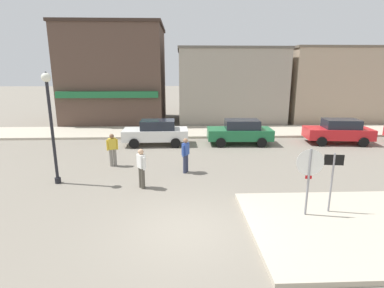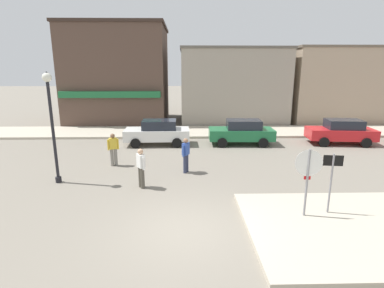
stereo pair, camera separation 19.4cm
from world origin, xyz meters
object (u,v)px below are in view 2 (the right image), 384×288
at_px(parked_car_second, 242,132).
at_px(lamp_post, 51,112).
at_px(stop_sign, 308,174).
at_px(pedestrian_crossing_near, 186,154).
at_px(pedestrian_crossing_far, 141,167).
at_px(pedestrian_kerb_side, 113,149).
at_px(parked_car_third, 341,131).
at_px(parked_car_nearest, 158,132).
at_px(one_way_sign, 331,177).

bearing_deg(parked_car_second, lamp_post, -144.27).
distance_m(stop_sign, pedestrian_crossing_near, 5.89).
relative_size(pedestrian_crossing_far, pedestrian_kerb_side, 1.00).
bearing_deg(pedestrian_kerb_side, parked_car_third, 17.06).
height_order(stop_sign, parked_car_nearest, stop_sign).
relative_size(one_way_sign, lamp_post, 0.46).
bearing_deg(parked_car_second, pedestrian_crossing_far, -126.97).
xyz_separation_m(one_way_sign, parked_car_second, (-1.00, 9.63, -0.52)).
bearing_deg(lamp_post, stop_sign, -20.77).
bearing_deg(pedestrian_crossing_far, one_way_sign, -22.33).
xyz_separation_m(parked_car_third, pedestrian_crossing_far, (-11.59, -6.97, 0.06)).
xyz_separation_m(parked_car_third, pedestrian_crossing_near, (-9.82, -5.19, 0.06)).
xyz_separation_m(parked_car_second, pedestrian_crossing_far, (-5.30, -7.04, 0.06)).
relative_size(parked_car_second, pedestrian_crossing_far, 2.52).
xyz_separation_m(lamp_post, pedestrian_kerb_side, (1.82, 2.22, -2.09)).
height_order(parked_car_third, pedestrian_crossing_near, pedestrian_crossing_near).
distance_m(lamp_post, pedestrian_kerb_side, 3.55).
height_order(lamp_post, pedestrian_crossing_far, lamp_post).
xyz_separation_m(lamp_post, parked_car_third, (15.16, 6.31, -2.15)).
height_order(lamp_post, pedestrian_crossing_near, lamp_post).
bearing_deg(pedestrian_crossing_far, pedestrian_kerb_side, 121.34).
height_order(parked_car_nearest, parked_car_third, same).
relative_size(stop_sign, parked_car_third, 0.55).
height_order(parked_car_third, pedestrian_kerb_side, pedestrian_kerb_side).
height_order(lamp_post, parked_car_second, lamp_post).
bearing_deg(pedestrian_crossing_near, pedestrian_kerb_side, 162.67).
xyz_separation_m(parked_car_nearest, parked_car_third, (11.56, -0.12, 0.00)).
bearing_deg(pedestrian_kerb_side, parked_car_second, 30.55).
height_order(pedestrian_crossing_far, pedestrian_kerb_side, same).
xyz_separation_m(stop_sign, lamp_post, (-9.04, 3.43, 1.44)).
relative_size(pedestrian_crossing_near, pedestrian_kerb_side, 1.00).
xyz_separation_m(lamp_post, pedestrian_crossing_far, (3.57, -0.66, -2.09)).
bearing_deg(pedestrian_crossing_near, parked_car_third, 27.88).
xyz_separation_m(one_way_sign, lamp_post, (-9.87, 3.25, 1.63)).
distance_m(pedestrian_crossing_near, pedestrian_crossing_far, 2.51).
distance_m(one_way_sign, pedestrian_kerb_side, 9.75).
bearing_deg(pedestrian_crossing_far, stop_sign, -26.87).
bearing_deg(pedestrian_crossing_far, parked_car_nearest, 89.74).
bearing_deg(parked_car_nearest, parked_car_third, -0.57).
relative_size(parked_car_second, pedestrian_crossing_near, 2.52).
distance_m(one_way_sign, pedestrian_crossing_far, 6.83).
xyz_separation_m(parked_car_third, pedestrian_kerb_side, (-13.34, -4.09, 0.06)).
xyz_separation_m(stop_sign, pedestrian_kerb_side, (-7.22, 5.65, -0.65)).
bearing_deg(one_way_sign, parked_car_second, 95.94).
bearing_deg(lamp_post, parked_car_nearest, 60.72).
bearing_deg(parked_car_nearest, lamp_post, -119.28).
height_order(stop_sign, parked_car_third, stop_sign).
bearing_deg(stop_sign, parked_car_second, 90.97).
height_order(one_way_sign, lamp_post, lamp_post).
bearing_deg(stop_sign, parked_car_third, 57.84).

